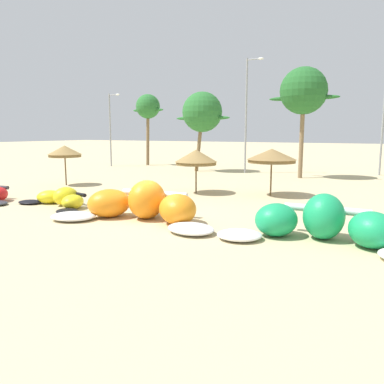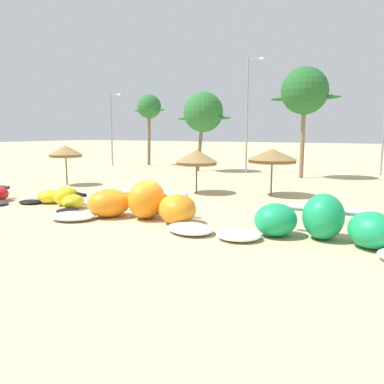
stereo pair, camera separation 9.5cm
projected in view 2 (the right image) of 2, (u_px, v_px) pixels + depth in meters
The scene contains 12 objects.
ground_plane at pixel (153, 218), 17.73m from camera, with size 260.00×260.00×0.00m, color #C6B284.
kite_left at pixel (61, 199), 20.54m from camera, with size 5.29×3.07×0.99m.
kite_left_of_center at pixel (142, 205), 17.16m from camera, with size 8.11×4.11×1.75m.
kite_center at pixel (321, 224), 13.78m from camera, with size 7.46×3.41×1.69m.
beach_umbrella_near_van at pixel (66, 151), 28.32m from camera, with size 2.44×2.44×2.93m.
beach_umbrella_middle at pixel (197, 157), 24.56m from camera, with size 2.71×2.71×2.81m.
beach_umbrella_near_palms at pixel (272, 156), 23.53m from camera, with size 3.03×3.03×2.90m.
palm_leftmost at pixel (149, 108), 45.09m from camera, with size 4.23×2.82×8.28m.
palm_left at pixel (203, 112), 37.80m from camera, with size 5.89×3.92×7.81m.
palm_left_of_gap at pixel (305, 92), 31.99m from camera, with size 5.85×3.90×9.25m.
lamppost_west at pixel (112, 126), 44.06m from camera, with size 1.59×0.24×8.20m.
lamppost_west_center at pixel (248, 111), 36.23m from camera, with size 1.68×0.24×10.66m.
Camera 2 is at (10.00, -14.27, 3.90)m, focal length 36.10 mm.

